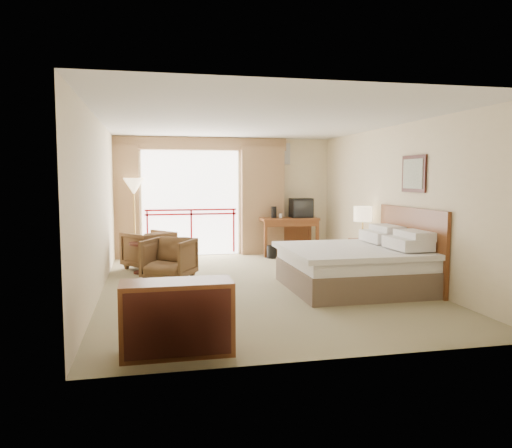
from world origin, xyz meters
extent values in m
plane|color=gray|center=(0.00, 0.00, 0.00)|extent=(7.00, 7.00, 0.00)
plane|color=white|center=(0.00, 0.00, 2.70)|extent=(7.00, 7.00, 0.00)
plane|color=beige|center=(0.00, 3.50, 1.35)|extent=(5.00, 0.00, 5.00)
plane|color=beige|center=(0.00, -3.50, 1.35)|extent=(5.00, 0.00, 5.00)
plane|color=beige|center=(-2.50, 0.00, 1.35)|extent=(0.00, 7.00, 7.00)
plane|color=beige|center=(2.50, 0.00, 1.35)|extent=(0.00, 7.00, 7.00)
plane|color=white|center=(-0.80, 3.48, 1.20)|extent=(2.40, 0.00, 2.40)
cube|color=#A80E16|center=(-0.80, 3.46, 0.95)|extent=(2.09, 0.03, 0.04)
cube|color=#A80E16|center=(-0.80, 3.46, 1.05)|extent=(2.09, 0.03, 0.04)
cube|color=#A80E16|center=(-1.79, 3.46, 0.55)|extent=(0.04, 0.03, 1.00)
cube|color=#A80E16|center=(-0.80, 3.46, 0.55)|extent=(0.04, 0.03, 1.00)
cube|color=#A80E16|center=(0.19, 3.46, 0.55)|extent=(0.04, 0.03, 1.00)
cube|color=olive|center=(-2.45, 3.35, 1.25)|extent=(1.00, 0.26, 2.50)
cube|color=olive|center=(0.85, 3.35, 1.25)|extent=(1.00, 0.26, 2.50)
cube|color=olive|center=(-0.80, 3.38, 2.55)|extent=(4.40, 0.22, 0.28)
cube|color=silver|center=(1.30, 3.47, 2.35)|extent=(0.50, 0.04, 0.50)
cube|color=brown|center=(1.45, -0.60, 0.20)|extent=(2.05, 2.00, 0.40)
cube|color=white|center=(1.45, -0.60, 0.50)|extent=(2.01, 1.96, 0.22)
cube|color=white|center=(1.40, -0.60, 0.63)|extent=(2.09, 2.06, 0.08)
cube|color=white|center=(2.15, -1.05, 0.78)|extent=(0.50, 0.75, 0.18)
cube|color=white|center=(2.15, -0.15, 0.78)|extent=(0.50, 0.75, 0.18)
cube|color=white|center=(2.28, -1.05, 0.90)|extent=(0.40, 0.70, 0.14)
cube|color=white|center=(2.28, -0.15, 0.90)|extent=(0.40, 0.70, 0.14)
cube|color=#5E2F18|center=(2.46, -0.60, 0.65)|extent=(0.06, 2.10, 1.30)
cube|color=black|center=(2.48, -0.60, 1.85)|extent=(0.03, 0.72, 0.60)
cube|color=silver|center=(2.46, -0.60, 1.85)|extent=(0.01, 0.60, 0.48)
cube|color=#5E2F18|center=(2.24, 0.77, 0.31)|extent=(0.45, 0.53, 0.61)
cylinder|color=tan|center=(2.24, 0.82, 0.65)|extent=(0.14, 0.14, 0.04)
cylinder|color=tan|center=(2.24, 0.82, 0.84)|extent=(0.03, 0.03, 0.36)
cylinder|color=#FFE5B2|center=(2.24, 0.82, 1.10)|extent=(0.34, 0.34, 0.28)
cube|color=black|center=(2.19, 0.62, 0.65)|extent=(0.19, 0.16, 0.08)
cube|color=#5E2F18|center=(1.41, 3.05, 0.84)|extent=(1.32, 0.64, 0.06)
cube|color=#5E2F18|center=(0.80, 2.77, 0.41)|extent=(0.07, 0.07, 0.82)
cube|color=#5E2F18|center=(2.01, 2.77, 0.41)|extent=(0.07, 0.07, 0.82)
cube|color=#5E2F18|center=(0.80, 3.32, 0.41)|extent=(0.07, 0.07, 0.82)
cube|color=#5E2F18|center=(2.01, 3.32, 0.41)|extent=(0.07, 0.07, 0.82)
cube|color=#5E2F18|center=(1.41, 3.32, 0.50)|extent=(1.21, 0.03, 0.61)
cube|color=#5E2F18|center=(1.41, 2.76, 0.75)|extent=(1.21, 0.03, 0.13)
cube|color=black|center=(1.71, 3.05, 1.08)|extent=(0.49, 0.38, 0.45)
cube|color=black|center=(1.71, 2.86, 1.08)|extent=(0.45, 0.02, 0.36)
cylinder|color=black|center=(1.06, 3.05, 0.99)|extent=(0.14, 0.14, 0.26)
cylinder|color=white|center=(1.21, 3.00, 0.91)|extent=(0.09, 0.09, 0.11)
cylinder|color=black|center=(0.91, 2.64, 0.14)|extent=(0.26, 0.26, 0.29)
imported|color=#4E3520|center=(-1.77, 1.90, 0.00)|extent=(1.13, 1.14, 0.75)
imported|color=#4E3520|center=(-1.42, 0.77, 0.00)|extent=(1.07, 1.07, 0.73)
cylinder|color=black|center=(-1.86, 1.45, 0.56)|extent=(0.53, 0.53, 0.04)
cylinder|color=black|center=(-1.86, 1.45, 0.29)|extent=(0.06, 0.06, 0.53)
cylinder|color=black|center=(-1.86, 1.45, 0.02)|extent=(0.38, 0.38, 0.03)
imported|color=white|center=(-1.86, 1.45, 0.58)|extent=(0.26, 0.29, 0.02)
cylinder|color=tan|center=(-2.06, 3.14, 0.02)|extent=(0.29, 0.29, 0.03)
cylinder|color=tan|center=(-2.06, 3.14, 0.77)|extent=(0.03, 0.03, 1.55)
cone|color=#FFE5B2|center=(-2.06, 3.14, 1.60)|extent=(0.45, 0.45, 0.36)
cube|color=#5E2F18|center=(-1.49, -3.02, 0.38)|extent=(1.13, 0.47, 0.75)
cube|color=black|center=(-1.49, -3.25, 0.38)|extent=(1.03, 0.02, 0.66)
camera|label=1|loc=(-1.75, -8.01, 1.79)|focal=35.00mm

